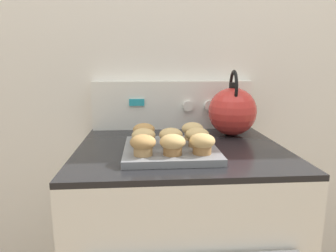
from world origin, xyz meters
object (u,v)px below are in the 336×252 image
(muffin_pan, at_px, (170,150))
(muffin_r1_c1, at_px, (171,137))
(muffin_r2_c0, at_px, (144,131))
(muffin_r1_c0, at_px, (144,137))
(muffin_r0_c1, at_px, (173,144))
(muffin_r0_c0, at_px, (143,144))
(muffin_r2_c2, at_px, (192,130))
(muffin_r0_c2, at_px, (202,143))
(muffin_r1_c2, at_px, (197,136))
(tea_kettle, at_px, (232,111))

(muffin_pan, bearing_deg, muffin_r1_c1, 43.51)
(muffin_r2_c0, bearing_deg, muffin_r1_c0, -90.65)
(muffin_r0_c1, bearing_deg, muffin_r2_c0, 116.40)
(muffin_pan, xyz_separation_m, muffin_r0_c0, (-0.09, -0.09, 0.04))
(muffin_r0_c0, bearing_deg, muffin_r0_c1, -1.15)
(muffin_r0_c0, xyz_separation_m, muffin_r2_c2, (0.18, 0.18, 0.00))
(muffin_r0_c2, distance_m, muffin_r2_c0, 0.25)
(muffin_r1_c0, bearing_deg, muffin_r0_c2, -25.69)
(muffin_r1_c2, height_order, muffin_r2_c2, same)
(muffin_r0_c2, xyz_separation_m, muffin_r2_c2, (-0.00, 0.18, 0.00))
(muffin_pan, height_order, muffin_r2_c0, muffin_r2_c0)
(muffin_pan, distance_m, muffin_r1_c1, 0.04)
(muffin_r0_c1, bearing_deg, muffin_r1_c2, 44.15)
(muffin_r1_c2, distance_m, muffin_r2_c0, 0.20)
(muffin_r1_c0, height_order, muffin_r2_c0, same)
(muffin_r0_c2, distance_m, muffin_r1_c2, 0.08)
(muffin_r0_c0, height_order, tea_kettle, tea_kettle)
(muffin_r2_c0, distance_m, tea_kettle, 0.40)
(muffin_pan, relative_size, muffin_r0_c0, 3.89)
(muffin_r1_c1, relative_size, muffin_r1_c2, 1.00)
(muffin_r1_c1, distance_m, muffin_r1_c2, 0.09)
(muffin_r0_c0, bearing_deg, muffin_r1_c2, 25.54)
(muffin_r1_c1, height_order, muffin_r1_c2, same)
(muffin_r0_c2, relative_size, muffin_r1_c2, 1.00)
(muffin_pan, height_order, muffin_r0_c0, muffin_r0_c0)
(muffin_pan, relative_size, muffin_r2_c2, 3.89)
(muffin_r1_c0, height_order, muffin_r2_c2, same)
(muffin_r1_c2, distance_m, tea_kettle, 0.31)
(tea_kettle, bearing_deg, muffin_r2_c0, -157.15)
(muffin_r1_c0, distance_m, muffin_r1_c1, 0.09)
(muffin_r2_c2, bearing_deg, muffin_r0_c2, -89.16)
(muffin_r0_c2, relative_size, muffin_r1_c1, 1.00)
(muffin_r1_c0, distance_m, muffin_r2_c0, 0.09)
(muffin_r2_c0, bearing_deg, muffin_r2_c2, 1.23)
(muffin_r1_c1, xyz_separation_m, tea_kettle, (0.27, 0.24, 0.05))
(muffin_pan, height_order, muffin_r1_c1, muffin_r1_c1)
(muffin_r0_c2, relative_size, tea_kettle, 0.29)
(muffin_r2_c0, xyz_separation_m, muffin_r2_c2, (0.17, 0.00, 0.00))
(muffin_pan, distance_m, tea_kettle, 0.38)
(muffin_r0_c1, xyz_separation_m, muffin_r1_c2, (0.09, 0.09, 0.00))
(muffin_r0_c0, distance_m, muffin_r2_c0, 0.17)
(muffin_r0_c1, distance_m, muffin_r1_c2, 0.13)
(muffin_r0_c0, bearing_deg, muffin_r0_c2, 0.36)
(muffin_r1_c0, bearing_deg, muffin_r2_c0, 89.35)
(muffin_pan, height_order, muffin_r1_c0, muffin_r1_c0)
(muffin_r0_c0, xyz_separation_m, muffin_r1_c1, (0.09, 0.09, 0.00))
(muffin_r0_c0, relative_size, tea_kettle, 0.29)
(muffin_pan, distance_m, muffin_r0_c0, 0.13)
(muffin_r1_c1, height_order, muffin_r2_c0, same)
(tea_kettle, bearing_deg, muffin_r1_c2, -127.85)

